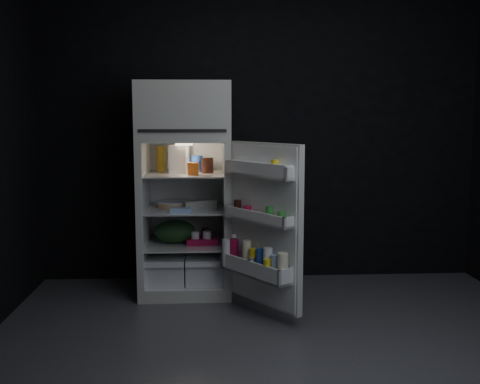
{
  "coord_description": "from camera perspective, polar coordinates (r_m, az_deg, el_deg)",
  "views": [
    {
      "loc": [
        -0.48,
        -3.44,
        1.5
      ],
      "look_at": [
        -0.23,
        1.0,
        0.9
      ],
      "focal_mm": 42.0,
      "sensor_mm": 36.0,
      "label": 1
    }
  ],
  "objects": [
    {
      "name": "small_can_silver",
      "position": [
        4.97,
        -3.19,
        -4.28
      ],
      "size": [
        0.08,
        0.08,
        0.09
      ],
      "primitive_type": "cylinder",
      "rotation": [
        0.0,
        0.0,
        0.43
      ],
      "color": "#BBBCC0",
      "rests_on": "refrigerator"
    },
    {
      "name": "amber_bottle",
      "position": [
        4.89,
        -8.02,
        3.33
      ],
      "size": [
        0.11,
        0.11,
        0.22
      ],
      "primitive_type": "cylinder",
      "rotation": [
        0.0,
        0.0,
        0.35
      ],
      "color": "#B6871D",
      "rests_on": "refrigerator"
    },
    {
      "name": "yogurt_tray",
      "position": [
        4.78,
        -3.85,
        -5.03
      ],
      "size": [
        0.27,
        0.15,
        0.05
      ],
      "primitive_type": "cube",
      "rotation": [
        0.0,
        0.0,
        0.03
      ],
      "color": "#AE0E3D",
      "rests_on": "refrigerator"
    },
    {
      "name": "mayo_jar",
      "position": [
        4.84,
        -4.38,
        2.86
      ],
      "size": [
        0.11,
        0.11,
        0.14
      ],
      "primitive_type": "cylinder",
      "rotation": [
        0.0,
        0.0,
        0.1
      ],
      "color": "#1F49A8",
      "rests_on": "refrigerator"
    },
    {
      "name": "small_can_red",
      "position": [
        5.01,
        -3.53,
        -4.19
      ],
      "size": [
        0.09,
        0.09,
        0.09
      ],
      "primitive_type": "cylinder",
      "rotation": [
        0.0,
        0.0,
        0.36
      ],
      "color": "#AE0E3D",
      "rests_on": "refrigerator"
    },
    {
      "name": "egg_carton",
      "position": [
        4.77,
        -4.15,
        -1.26
      ],
      "size": [
        0.3,
        0.2,
        0.07
      ],
      "primitive_type": "cube",
      "rotation": [
        0.0,
        0.0,
        0.38
      ],
      "color": "#9D998E",
      "rests_on": "refrigerator"
    },
    {
      "name": "wall_front",
      "position": [
        1.81,
        12.13,
        2.85
      ],
      "size": [
        4.0,
        0.0,
        2.7
      ],
      "primitive_type": "cube",
      "color": "black",
      "rests_on": "ground"
    },
    {
      "name": "flat_package",
      "position": [
        4.56,
        -6.02,
        -1.87
      ],
      "size": [
        0.18,
        0.11,
        0.04
      ],
      "primitive_type": "cube",
      "rotation": [
        0.0,
        0.0,
        -0.2
      ],
      "color": "#98BCEB",
      "rests_on": "refrigerator"
    },
    {
      "name": "milk_jug",
      "position": [
        4.74,
        -6.22,
        3.36
      ],
      "size": [
        0.17,
        0.17,
        0.24
      ],
      "primitive_type": "cube",
      "rotation": [
        0.0,
        0.0,
        -0.16
      ],
      "color": "white",
      "rests_on": "refrigerator"
    },
    {
      "name": "jam_jar",
      "position": [
        4.74,
        -3.33,
        2.72
      ],
      "size": [
        0.13,
        0.13,
        0.13
      ],
      "primitive_type": "cylinder",
      "rotation": [
        0.0,
        0.0,
        0.3
      ],
      "color": "black",
      "rests_on": "refrigerator"
    },
    {
      "name": "refrigerator",
      "position": [
        4.8,
        -5.59,
        1.12
      ],
      "size": [
        0.76,
        0.71,
        1.78
      ],
      "color": "silver",
      "rests_on": "ground"
    },
    {
      "name": "fridge_door",
      "position": [
        4.17,
        2.26,
        -3.68
      ],
      "size": [
        0.57,
        0.7,
        1.22
      ],
      "color": "silver",
      "rests_on": "ground"
    },
    {
      "name": "wrapped_pkg",
      "position": [
        4.97,
        -3.22,
        -1.01
      ],
      "size": [
        0.13,
        0.11,
        0.05
      ],
      "primitive_type": "cube",
      "rotation": [
        0.0,
        0.0,
        0.08
      ],
      "color": "#F2EDC6",
      "rests_on": "refrigerator"
    },
    {
      "name": "small_carton",
      "position": [
        4.6,
        -4.76,
        2.37
      ],
      "size": [
        0.1,
        0.08,
        0.1
      ],
      "primitive_type": "cube",
      "rotation": [
        0.0,
        0.0,
        -0.13
      ],
      "color": "orange",
      "rests_on": "refrigerator"
    },
    {
      "name": "wall_back",
      "position": [
        5.17,
        2.09,
        6.01
      ],
      "size": [
        4.0,
        0.0,
        2.7
      ],
      "primitive_type": "cube",
      "color": "black",
      "rests_on": "ground"
    },
    {
      "name": "produce_bag",
      "position": [
        4.84,
        -6.62,
        -4.0
      ],
      "size": [
        0.39,
        0.35,
        0.2
      ],
      "primitive_type": "ellipsoid",
      "rotation": [
        0.0,
        0.0,
        0.15
      ],
      "color": "#193815",
      "rests_on": "refrigerator"
    },
    {
      "name": "pie",
      "position": [
        4.89,
        -6.7,
        -1.25
      ],
      "size": [
        0.32,
        0.32,
        0.04
      ],
      "primitive_type": "cylinder",
      "rotation": [
        0.0,
        0.0,
        -0.04
      ],
      "color": "tan",
      "rests_on": "refrigerator"
    },
    {
      "name": "floor",
      "position": [
        3.78,
        4.47,
        -15.69
      ],
      "size": [
        4.0,
        3.4,
        0.0
      ],
      "primitive_type": "cube",
      "color": "#4F4F54",
      "rests_on": "ground"
    }
  ]
}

